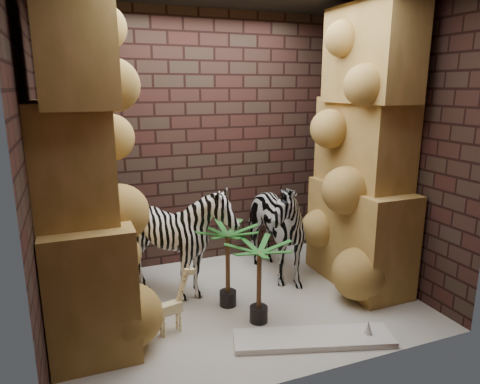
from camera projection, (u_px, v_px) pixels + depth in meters
name	position (u px, v px, depth m)	size (l,w,h in m)	color
floor	(239.00, 303.00, 4.39)	(3.50, 3.50, 0.00)	beige
wall_back	(201.00, 141.00, 5.16)	(3.50, 3.50, 0.00)	#351B17
wall_front	(306.00, 184.00, 2.90)	(3.50, 3.50, 0.00)	#351B17
wall_left	(33.00, 170.00, 3.41)	(3.00, 3.00, 0.00)	#351B17
wall_right	(390.00, 147.00, 4.65)	(3.00, 3.00, 0.00)	#351B17
rock_pillar_left	(80.00, 167.00, 3.54)	(0.68, 1.30, 3.00)	tan
rock_pillar_right	(365.00, 149.00, 4.53)	(0.58, 1.25, 3.00)	tan
zebra_right	(268.00, 217.00, 4.87)	(0.64, 1.19, 1.41)	white
zebra_left	(179.00, 246.00, 4.41)	(0.98, 1.22, 1.11)	white
giraffe_toy	(170.00, 301.00, 3.79)	(0.31, 0.10, 0.61)	#FDE9A3
palm_front	(228.00, 266.00, 4.25)	(0.36, 0.36, 0.84)	#145613
palm_back	(259.00, 283.00, 3.95)	(0.36, 0.36, 0.79)	#145613
surfboard	(313.00, 338.00, 3.72)	(1.37, 0.34, 0.05)	white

